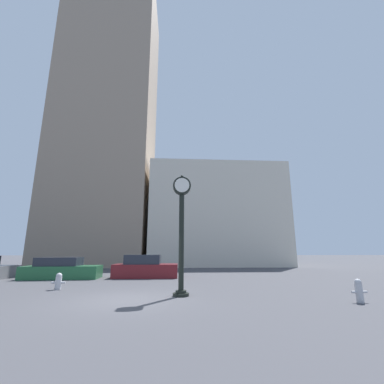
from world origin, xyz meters
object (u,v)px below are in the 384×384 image
(car_green, at_px, (62,270))
(fire_hydrant_near, at_px, (359,290))
(car_maroon, at_px, (145,268))
(street_clock, at_px, (182,221))
(fire_hydrant_far, at_px, (59,281))

(car_green, relative_size, fire_hydrant_near, 6.05)
(car_maroon, bearing_deg, fire_hydrant_near, -46.21)
(car_green, distance_m, car_maroon, 5.41)
(street_clock, height_order, car_maroon, street_clock)
(street_clock, xyz_separation_m, car_green, (-7.69, 7.07, -2.43))
(car_green, xyz_separation_m, car_maroon, (5.39, 0.38, 0.06))
(fire_hydrant_far, bearing_deg, street_clock, -20.27)
(car_maroon, relative_size, fire_hydrant_far, 5.72)
(street_clock, relative_size, fire_hydrant_far, 6.69)
(street_clock, xyz_separation_m, car_maroon, (-2.29, 7.45, -2.36))
(car_maroon, bearing_deg, fire_hydrant_far, -121.94)
(street_clock, height_order, fire_hydrant_far, street_clock)
(fire_hydrant_near, bearing_deg, car_green, 147.78)
(fire_hydrant_near, bearing_deg, street_clock, 164.62)
(car_green, height_order, fire_hydrant_far, car_green)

